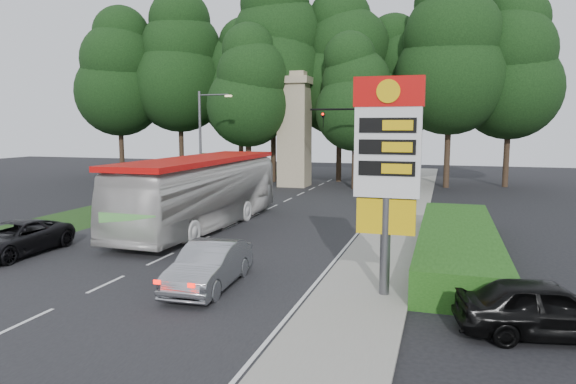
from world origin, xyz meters
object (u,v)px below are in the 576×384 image
(streetlight_signs, at_px, (203,138))
(suv_charcoal, at_px, (15,239))
(traffic_signal_mast, at_px, (372,136))
(monument, at_px, (295,129))
(parked_car_black, at_px, (546,308))
(transit_bus, at_px, (201,193))
(sedan_silver, at_px, (209,266))
(gas_station_pylon, at_px, (387,157))

(streetlight_signs, distance_m, suv_charcoal, 19.53)
(traffic_signal_mast, distance_m, suv_charcoal, 24.58)
(monument, distance_m, parked_car_black, 33.95)
(traffic_signal_mast, height_order, monument, monument)
(streetlight_signs, relative_size, monument, 0.80)
(traffic_signal_mast, relative_size, suv_charcoal, 1.42)
(parked_car_black, bearing_deg, transit_bus, 44.47)
(transit_bus, height_order, parked_car_black, transit_bus)
(parked_car_black, bearing_deg, streetlight_signs, 32.15)
(sedan_silver, bearing_deg, gas_station_pylon, 3.54)
(monument, distance_m, suv_charcoal, 27.82)
(streetlight_signs, xyz_separation_m, monument, (4.99, 7.99, 0.67))
(streetlight_signs, bearing_deg, monument, 58.03)
(sedan_silver, distance_m, suv_charcoal, 9.82)
(traffic_signal_mast, xyz_separation_m, parked_car_black, (7.82, -23.89, -3.91))
(streetlight_signs, height_order, transit_bus, streetlight_signs)
(monument, bearing_deg, traffic_signal_mast, -38.00)
(streetlight_signs, distance_m, sedan_silver, 23.51)
(suv_charcoal, bearing_deg, parked_car_black, -8.66)
(streetlight_signs, height_order, parked_car_black, streetlight_signs)
(sedan_silver, bearing_deg, transit_bus, 114.48)
(gas_station_pylon, relative_size, monument, 0.68)
(transit_bus, bearing_deg, sedan_silver, -60.56)
(traffic_signal_mast, distance_m, sedan_silver, 23.15)
(transit_bus, height_order, suv_charcoal, transit_bus)
(traffic_signal_mast, xyz_separation_m, suv_charcoal, (-11.88, -21.15, -3.97))
(gas_station_pylon, relative_size, sedan_silver, 1.50)
(sedan_silver, xyz_separation_m, parked_car_black, (10.01, -1.17, 0.01))
(transit_bus, relative_size, sedan_silver, 2.94)
(transit_bus, height_order, sedan_silver, transit_bus)
(gas_station_pylon, xyz_separation_m, traffic_signal_mast, (-3.52, 22.00, 0.22))
(gas_station_pylon, bearing_deg, sedan_silver, -172.92)
(monument, distance_m, transit_bus, 19.94)
(monument, xyz_separation_m, suv_charcoal, (-4.20, -27.15, -4.40))
(traffic_signal_mast, relative_size, transit_bus, 0.54)
(suv_charcoal, distance_m, parked_car_black, 19.89)
(traffic_signal_mast, height_order, transit_bus, traffic_signal_mast)
(streetlight_signs, bearing_deg, parked_car_black, -46.90)
(transit_bus, bearing_deg, monument, 93.40)
(traffic_signal_mast, xyz_separation_m, streetlight_signs, (-12.67, -1.99, -0.23))
(suv_charcoal, xyz_separation_m, parked_car_black, (19.70, -2.74, 0.05))
(gas_station_pylon, relative_size, transit_bus, 0.51)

